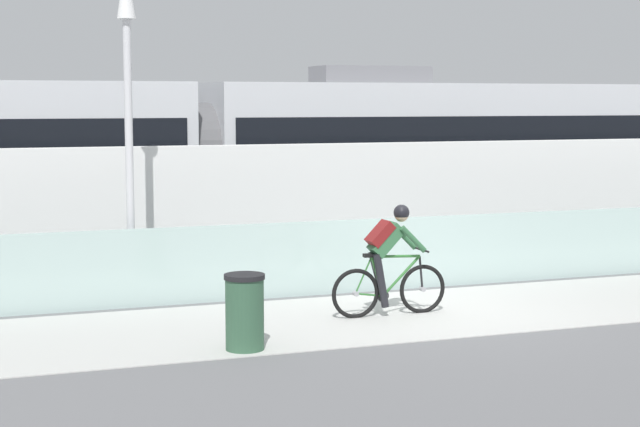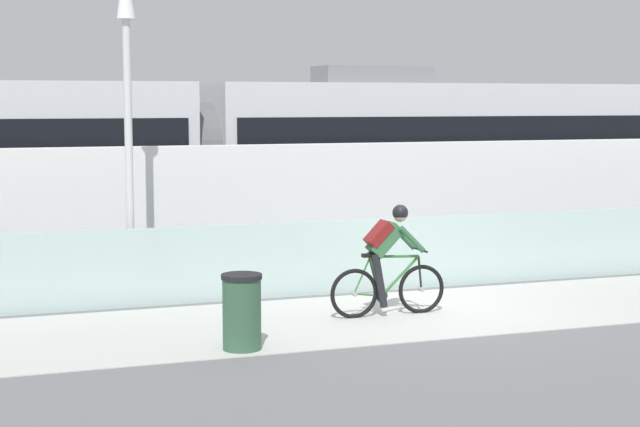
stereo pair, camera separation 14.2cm
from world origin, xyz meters
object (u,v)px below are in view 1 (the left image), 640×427
Objects in this scene: trash_bin at (245,312)px; tram at (196,160)px; cyclist_on_bike at (389,261)px; lamp_post_antenna at (128,87)px.

tram is at bearing 81.05° from trash_bin.
tram is 7.05m from cyclist_on_bike.
cyclist_on_bike is at bearing -32.86° from lamp_post_antenna.
lamp_post_antenna is (-3.33, 2.15, 2.49)m from cyclist_on_bike.
trash_bin is at bearing -76.26° from lamp_post_antenna.
lamp_post_antenna reaches higher than trash_bin.
lamp_post_antenna reaches higher than tram.
tram reaches higher than cyclist_on_bike.
trash_bin is (-2.50, -1.25, -0.32)m from cyclist_on_bike.
tram is at bearing 100.13° from cyclist_on_bike.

